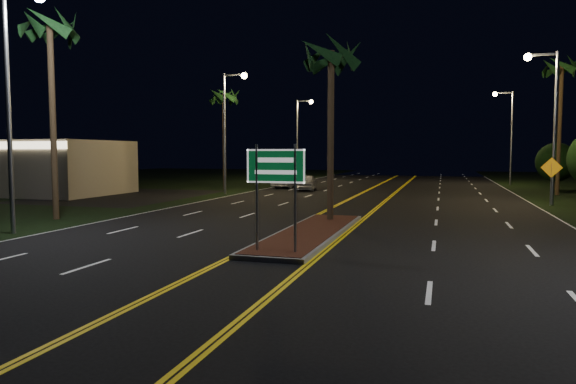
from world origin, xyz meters
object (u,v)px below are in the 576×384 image
at_px(shrub_far, 556,162).
at_px(streetlight_right_mid, 548,109).
at_px(streetlight_left_near, 16,84).
at_px(palm_left_far, 224,97).
at_px(streetlight_right_far, 508,126).
at_px(median_island, 311,233).
at_px(highway_sign, 276,176).
at_px(car_near, 306,181).
at_px(palm_left_near, 50,30).
at_px(streetlight_left_far, 300,130).
at_px(warning_sign, 551,174).
at_px(commercial_building, 22,167).
at_px(car_far, 290,178).
at_px(streetlight_left_mid, 229,118).
at_px(palm_right_far, 562,69).
at_px(palm_median, 331,56).

bearing_deg(shrub_far, streetlight_right_mid, -102.82).
bearing_deg(streetlight_left_near, palm_left_far, 95.21).
bearing_deg(palm_left_far, streetlight_right_far, 30.88).
distance_m(median_island, palm_left_far, 25.76).
height_order(median_island, highway_sign, highway_sign).
distance_m(streetlight_right_far, car_near, 21.41).
bearing_deg(streetlight_right_mid, palm_left_near, -148.80).
height_order(streetlight_left_far, palm_left_near, palm_left_near).
bearing_deg(warning_sign, streetlight_left_near, -116.44).
bearing_deg(streetlight_left_near, highway_sign, -6.47).
bearing_deg(streetlight_right_far, palm_left_near, -124.21).
bearing_deg(commercial_building, warning_sign, 2.25).
bearing_deg(palm_left_near, car_near, 73.50).
distance_m(median_island, streetlight_right_mid, 19.20).
xyz_separation_m(streetlight_left_far, car_far, (2.20, -11.60, -4.81)).
bearing_deg(commercial_building, shrub_far, 21.91).
distance_m(streetlight_left_mid, palm_right_far, 24.42).
bearing_deg(warning_sign, palm_median, -110.24).
bearing_deg(streetlight_right_mid, median_island, -125.28).
height_order(palm_left_near, shrub_far, palm_left_near).
xyz_separation_m(highway_sign, streetlight_right_mid, (10.61, 19.20, 3.25)).
distance_m(palm_left_near, car_far, 25.95).
relative_size(streetlight_left_mid, warning_sign, 3.18).
height_order(palm_median, warning_sign, palm_median).
bearing_deg(streetlight_left_far, streetlight_right_mid, -46.03).
bearing_deg(commercial_building, car_near, 25.72).
height_order(streetlight_right_far, shrub_far, streetlight_right_far).
distance_m(median_island, streetlight_left_far, 38.89).
xyz_separation_m(streetlight_left_far, shrub_far, (24.41, -8.00, -3.32)).
xyz_separation_m(streetlight_right_far, palm_left_near, (-23.11, -34.00, 3.02)).
xyz_separation_m(streetlight_left_near, palm_median, (10.61, 6.50, 1.62)).
distance_m(streetlight_left_mid, palm_left_far, 5.01).
relative_size(palm_left_near, car_near, 2.18).
bearing_deg(car_far, shrub_far, 18.50).
xyz_separation_m(palm_left_near, shrub_far, (26.30, 28.00, -6.34)).
distance_m(streetlight_left_near, streetlight_right_far, 43.53).
height_order(shrub_far, car_far, shrub_far).
bearing_deg(car_near, commercial_building, -161.89).
relative_size(streetlight_left_far, streetlight_right_mid, 1.00).
bearing_deg(palm_median, streetlight_left_near, -148.51).
height_order(car_near, car_far, car_far).
height_order(commercial_building, shrub_far, commercial_building).
bearing_deg(streetlight_right_far, streetlight_left_far, 174.62).
relative_size(highway_sign, streetlight_left_near, 0.36).
height_order(streetlight_right_far, car_near, streetlight_right_far).
height_order(commercial_building, palm_right_far, palm_right_far).
bearing_deg(commercial_building, streetlight_right_far, 31.01).
relative_size(commercial_building, streetlight_left_near, 1.67).
distance_m(median_island, streetlight_left_near, 12.36).
distance_m(streetlight_right_far, car_far, 21.84).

